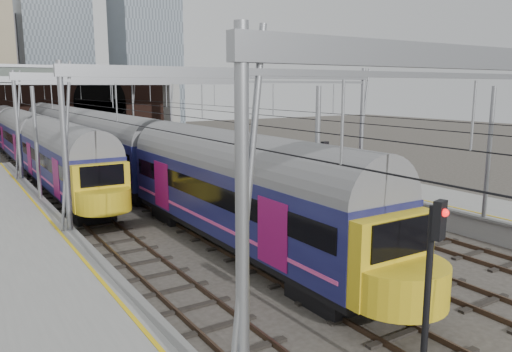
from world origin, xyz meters
TOP-DOWN VIEW (x-y plane):
  - ground at (0.00, 0.00)m, footprint 160.00×160.00m
  - platform_left at (-10.18, 2.50)m, footprint 4.32×55.00m
  - tracks at (0.00, 15.00)m, footprint 14.40×80.00m
  - overhead_line at (0.00, 21.49)m, footprint 16.80×80.00m
  - retaining_wall at (1.40, 51.93)m, footprint 28.00×2.75m
  - overbridge at (0.00, 46.00)m, footprint 28.00×3.00m
  - city_skyline at (2.73, 70.48)m, footprint 37.50×27.50m
  - train_main at (-2.00, 30.92)m, footprint 3.03×70.00m
  - train_second at (-6.00, 35.48)m, footprint 2.84×49.29m
  - signal_near_left at (-3.75, -6.47)m, footprint 0.36×0.46m
  - signal_near_centre at (1.35, 3.27)m, footprint 0.35×0.46m
  - equip_cover_a at (1.22, 3.28)m, footprint 0.99×0.73m
  - equip_cover_b at (-1.96, 9.05)m, footprint 0.93×0.79m
  - equip_cover_c at (1.56, -0.81)m, footprint 1.08×0.95m

SIDE VIEW (x-z plane):
  - ground at x=0.00m, z-range 0.00..0.00m
  - tracks at x=0.00m, z-range -0.09..0.13m
  - equip_cover_b at x=-1.96m, z-range 0.00..0.09m
  - equip_cover_c at x=1.56m, z-range 0.00..0.11m
  - equip_cover_a at x=1.22m, z-range 0.00..0.11m
  - platform_left at x=-10.18m, z-range -0.01..1.11m
  - train_second at x=-6.00m, z-range 0.07..4.95m
  - train_main at x=-2.00m, z-range 0.06..5.20m
  - signal_near_left at x=-3.75m, z-range 0.63..5.26m
  - signal_near_centre at x=1.35m, z-range 0.63..5.30m
  - retaining_wall at x=1.40m, z-range -0.17..8.83m
  - overhead_line at x=0.00m, z-range 2.57..10.57m
  - overbridge at x=0.00m, z-range 2.64..11.89m
  - city_skyline at x=2.73m, z-range -12.91..47.09m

